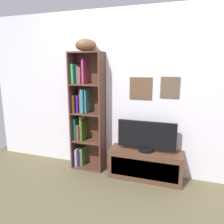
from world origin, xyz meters
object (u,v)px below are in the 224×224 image
Objects in this scene: bookshelf at (85,112)px; tv_stand at (145,164)px; television at (146,136)px; football at (86,45)px.

bookshelf is 1.74× the size of tv_stand.
tv_stand is at bearing -4.28° from bookshelf.
television is (0.97, -0.07, -0.27)m from bookshelf.
tv_stand is (0.91, -0.04, -1.66)m from football.
bookshelf is at bearing 152.75° from football.
bookshelf is 2.20× the size of television.
bookshelf reaches higher than tv_stand.
football reaches higher than bookshelf.
football is at bearing -27.25° from bookshelf.
bookshelf is at bearing 175.78° from television.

